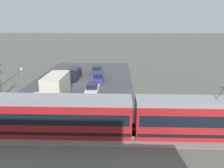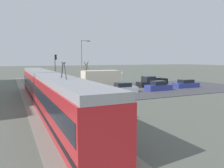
{
  "view_description": "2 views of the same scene",
  "coord_description": "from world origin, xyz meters",
  "px_view_note": "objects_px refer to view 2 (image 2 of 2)",
  "views": [
    {
      "loc": [
        -6.45,
        35.64,
        10.16
      ],
      "look_at": [
        -5.5,
        7.5,
        2.01
      ],
      "focal_mm": 35.0,
      "sensor_mm": 36.0,
      "label": 1
    },
    {
      "loc": [
        -30.99,
        20.89,
        4.92
      ],
      "look_at": [
        -4.82,
        8.6,
        1.72
      ],
      "focal_mm": 35.0,
      "sensor_mm": 36.0,
      "label": 2
    }
  ],
  "objects_px": {
    "no_parking_sign": "(122,76)",
    "light_rail_tram": "(47,90)",
    "traffic_light_pole": "(55,66)",
    "sedan_car_2": "(158,86)",
    "sedan_car_0": "(123,88)",
    "pickup_truck": "(152,83)",
    "street_lamp_near_crossing": "(82,59)",
    "sedan_car_1": "(186,84)",
    "box_truck": "(92,81)",
    "street_tree": "(86,74)"
  },
  "relations": [
    {
      "from": "light_rail_tram",
      "to": "box_truck",
      "type": "xyz_separation_m",
      "value": [
        9.89,
        -8.63,
        -0.28
      ]
    },
    {
      "from": "traffic_light_pole",
      "to": "box_truck",
      "type": "bearing_deg",
      "value": -153.69
    },
    {
      "from": "traffic_light_pole",
      "to": "sedan_car_2",
      "type": "bearing_deg",
      "value": -134.98
    },
    {
      "from": "box_truck",
      "to": "traffic_light_pole",
      "type": "distance_m",
      "value": 9.8
    },
    {
      "from": "street_tree",
      "to": "sedan_car_0",
      "type": "bearing_deg",
      "value": -173.49
    },
    {
      "from": "sedan_car_0",
      "to": "sedan_car_2",
      "type": "relative_size",
      "value": 1.01
    },
    {
      "from": "pickup_truck",
      "to": "no_parking_sign",
      "type": "xyz_separation_m",
      "value": [
        8.84,
        1.53,
        0.66
      ]
    },
    {
      "from": "sedan_car_2",
      "to": "street_tree",
      "type": "relative_size",
      "value": 0.91
    },
    {
      "from": "street_tree",
      "to": "street_lamp_near_crossing",
      "type": "distance_m",
      "value": 3.82
    },
    {
      "from": "box_truck",
      "to": "street_lamp_near_crossing",
      "type": "bearing_deg",
      "value": -8.75
    },
    {
      "from": "street_lamp_near_crossing",
      "to": "no_parking_sign",
      "type": "height_order",
      "value": "street_lamp_near_crossing"
    },
    {
      "from": "street_tree",
      "to": "sedan_car_1",
      "type": "bearing_deg",
      "value": -129.99
    },
    {
      "from": "sedan_car_2",
      "to": "traffic_light_pole",
      "type": "xyz_separation_m",
      "value": [
        13.56,
        13.57,
        3.07
      ]
    },
    {
      "from": "sedan_car_2",
      "to": "traffic_light_pole",
      "type": "relative_size",
      "value": 0.72
    },
    {
      "from": "sedan_car_0",
      "to": "street_tree",
      "type": "distance_m",
      "value": 12.82
    },
    {
      "from": "box_truck",
      "to": "pickup_truck",
      "type": "xyz_separation_m",
      "value": [
        -0.31,
        -11.34,
        -0.72
      ]
    },
    {
      "from": "street_tree",
      "to": "no_parking_sign",
      "type": "height_order",
      "value": "street_tree"
    },
    {
      "from": "sedan_car_1",
      "to": "sedan_car_2",
      "type": "height_order",
      "value": "sedan_car_2"
    },
    {
      "from": "traffic_light_pole",
      "to": "street_lamp_near_crossing",
      "type": "distance_m",
      "value": 6.22
    },
    {
      "from": "street_tree",
      "to": "no_parking_sign",
      "type": "distance_m",
      "value": 8.26
    },
    {
      "from": "sedan_car_0",
      "to": "sedan_car_1",
      "type": "xyz_separation_m",
      "value": [
        0.64,
        -12.88,
        -0.03
      ]
    },
    {
      "from": "street_lamp_near_crossing",
      "to": "sedan_car_1",
      "type": "bearing_deg",
      "value": -135.14
    },
    {
      "from": "sedan_car_2",
      "to": "traffic_light_pole",
      "type": "distance_m",
      "value": 19.43
    },
    {
      "from": "light_rail_tram",
      "to": "traffic_light_pole",
      "type": "height_order",
      "value": "traffic_light_pole"
    },
    {
      "from": "light_rail_tram",
      "to": "street_tree",
      "type": "distance_m",
      "value": 20.54
    },
    {
      "from": "light_rail_tram",
      "to": "sedan_car_2",
      "type": "xyz_separation_m",
      "value": [
        4.88,
        -17.97,
        -1.09
      ]
    },
    {
      "from": "pickup_truck",
      "to": "sedan_car_2",
      "type": "relative_size",
      "value": 1.35
    },
    {
      "from": "sedan_car_2",
      "to": "street_tree",
      "type": "height_order",
      "value": "street_tree"
    },
    {
      "from": "sedan_car_2",
      "to": "light_rail_tram",
      "type": "bearing_deg",
      "value": 105.2
    },
    {
      "from": "pickup_truck",
      "to": "no_parking_sign",
      "type": "relative_size",
      "value": 2.41
    },
    {
      "from": "sedan_car_0",
      "to": "traffic_light_pole",
      "type": "relative_size",
      "value": 0.73
    },
    {
      "from": "sedan_car_0",
      "to": "traffic_light_pole",
      "type": "distance_m",
      "value": 15.46
    },
    {
      "from": "no_parking_sign",
      "to": "sedan_car_2",
      "type": "bearing_deg",
      "value": 178.03
    },
    {
      "from": "pickup_truck",
      "to": "street_tree",
      "type": "xyz_separation_m",
      "value": [
        8.23,
        9.73,
        1.35
      ]
    },
    {
      "from": "sedan_car_1",
      "to": "sedan_car_2",
      "type": "bearing_deg",
      "value": 97.83
    },
    {
      "from": "sedan_car_0",
      "to": "sedan_car_1",
      "type": "relative_size",
      "value": 0.9
    },
    {
      "from": "traffic_light_pole",
      "to": "street_tree",
      "type": "height_order",
      "value": "traffic_light_pole"
    },
    {
      "from": "box_truck",
      "to": "sedan_car_1",
      "type": "height_order",
      "value": "box_truck"
    },
    {
      "from": "no_parking_sign",
      "to": "light_rail_tram",
      "type": "bearing_deg",
      "value": 134.96
    },
    {
      "from": "sedan_car_1",
      "to": "sedan_car_2",
      "type": "xyz_separation_m",
      "value": [
        -0.91,
        6.59,
        0.04
      ]
    },
    {
      "from": "no_parking_sign",
      "to": "pickup_truck",
      "type": "bearing_deg",
      "value": -170.19
    },
    {
      "from": "pickup_truck",
      "to": "light_rail_tram",
      "type": "bearing_deg",
      "value": 115.62
    },
    {
      "from": "sedan_car_1",
      "to": "box_truck",
      "type": "bearing_deg",
      "value": 75.56
    },
    {
      "from": "box_truck",
      "to": "sedan_car_2",
      "type": "height_order",
      "value": "box_truck"
    },
    {
      "from": "traffic_light_pole",
      "to": "no_parking_sign",
      "type": "height_order",
      "value": "traffic_light_pole"
    },
    {
      "from": "traffic_light_pole",
      "to": "no_parking_sign",
      "type": "relative_size",
      "value": 2.46
    },
    {
      "from": "sedan_car_1",
      "to": "traffic_light_pole",
      "type": "xyz_separation_m",
      "value": [
        12.65,
        20.16,
        3.11
      ]
    },
    {
      "from": "traffic_light_pole",
      "to": "street_lamp_near_crossing",
      "type": "relative_size",
      "value": 0.66
    },
    {
      "from": "box_truck",
      "to": "sedan_car_0",
      "type": "height_order",
      "value": "box_truck"
    },
    {
      "from": "light_rail_tram",
      "to": "street_tree",
      "type": "bearing_deg",
      "value": -29.88
    }
  ]
}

